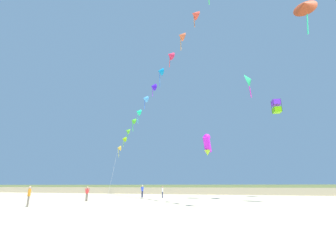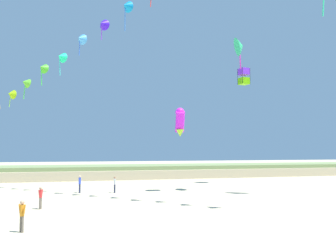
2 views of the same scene
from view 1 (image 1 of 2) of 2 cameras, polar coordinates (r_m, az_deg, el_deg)
name	(u,v)px [view 1 (image 1 of 2)]	position (r m, az deg, el deg)	size (l,w,h in m)	color
ground_plane	(112,220)	(12.53, -14.05, -22.17)	(240.00, 240.00, 0.00)	beige
dune_ridge	(207,189)	(51.16, 9.83, -15.53)	(120.00, 11.10, 1.86)	#BFAE8B
person_near_left	(29,195)	(22.46, -31.82, -14.63)	(0.44, 0.48, 1.62)	#726656
person_near_right	(162,191)	(32.64, -1.43, -16.22)	(0.22, 0.56, 1.59)	#282D4C
person_mid_center	(87,193)	(27.85, -19.87, -15.62)	(0.32, 0.53, 1.58)	#726656
person_far_left	(142,190)	(34.49, -6.55, -15.94)	(0.28, 0.59, 1.71)	#282D4C
kite_banner_string	(161,72)	(33.77, -1.69, 13.62)	(30.82, 29.75, 26.62)	yellow
large_kite_low_lead	(249,80)	(31.70, 19.88, 10.87)	(1.50, 2.14, 3.42)	#2ECD7A
large_kite_mid_trail	(276,106)	(38.84, 25.83, 4.52)	(1.30, 1.30, 2.07)	#65C00B
large_kite_high_solo	(305,6)	(30.50, 31.36, 24.65)	(2.58, 2.04, 4.71)	#C94720
large_kite_outer_drift	(207,144)	(31.15, 9.92, -4.43)	(1.19, 1.86, 2.99)	#E121F0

